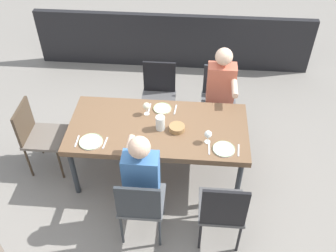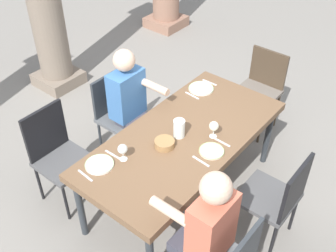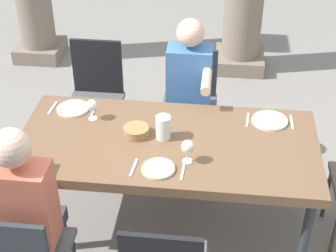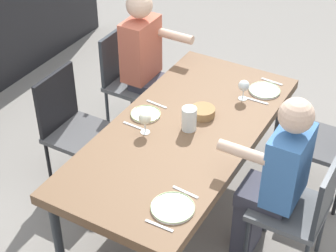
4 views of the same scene
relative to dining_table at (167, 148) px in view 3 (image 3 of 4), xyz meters
name	(u,v)px [view 3 (image 3 of 4)]	position (x,y,z in m)	size (l,w,h in m)	color
ground_plane	(167,222)	(0.00, 0.00, -0.68)	(16.00, 16.00, 0.00)	gray
dining_table	(167,148)	(0.00, 0.00, 0.00)	(1.97, 0.93, 0.74)	brown
chair_west_north	(96,92)	(-0.70, 0.89, -0.14)	(0.44, 0.44, 0.94)	#4F4F50
chair_mid_north	(190,98)	(0.08, 0.88, -0.14)	(0.44, 0.44, 0.91)	#5B5E61
diner_woman_green	(189,95)	(0.09, 0.68, 0.00)	(0.35, 0.49, 1.27)	#3F3F4C
diner_man_white	(29,211)	(-0.70, -0.69, 0.02)	(0.35, 0.49, 1.29)	#3F3F4C
plate_0	(73,108)	(-0.71, 0.30, 0.07)	(0.23, 0.23, 0.02)	white
wine_glass_0	(92,106)	(-0.54, 0.20, 0.17)	(0.08, 0.08, 0.15)	white
fork_0	(53,108)	(-0.86, 0.30, 0.06)	(0.02, 0.17, 0.01)	silver
spoon_0	(94,110)	(-0.56, 0.30, 0.06)	(0.02, 0.17, 0.01)	silver
plate_1	(158,168)	(-0.02, -0.30, 0.07)	(0.21, 0.21, 0.02)	silver
wine_glass_1	(188,147)	(0.15, -0.20, 0.17)	(0.08, 0.08, 0.16)	white
fork_1	(134,167)	(-0.17, -0.30, 0.06)	(0.02, 0.17, 0.01)	silver
spoon_1	(183,171)	(0.13, -0.30, 0.06)	(0.02, 0.17, 0.01)	silver
plate_2	(270,120)	(0.67, 0.30, 0.07)	(0.25, 0.25, 0.02)	white
fork_2	(248,120)	(0.52, 0.30, 0.06)	(0.02, 0.17, 0.01)	silver
spoon_2	(292,122)	(0.82, 0.30, 0.06)	(0.02, 0.17, 0.01)	silver
water_pitcher	(163,128)	(-0.03, 0.03, 0.13)	(0.10, 0.10, 0.16)	white
bread_basket	(136,131)	(-0.21, 0.04, 0.09)	(0.17, 0.17, 0.06)	#9E7547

